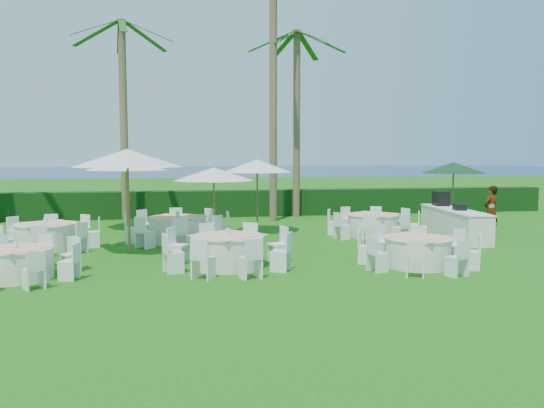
{
  "coord_description": "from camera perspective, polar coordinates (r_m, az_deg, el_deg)",
  "views": [
    {
      "loc": [
        -1.34,
        -12.41,
        2.71
      ],
      "look_at": [
        1.64,
        3.39,
        1.3
      ],
      "focal_mm": 35.0,
      "sensor_mm": 36.0,
      "label": 1
    }
  ],
  "objects": [
    {
      "name": "ocean",
      "position": [
        114.45,
        -10.02,
        3.57
      ],
      "size": [
        260.0,
        260.0,
        0.0
      ],
      "primitive_type": "plane",
      "color": "#07114A",
      "rests_on": "ground"
    },
    {
      "name": "palm_b",
      "position": [
        23.11,
        -15.69,
        9.59
      ],
      "size": [
        4.16,
        4.4,
        8.36
      ],
      "color": "brown",
      "rests_on": "ground"
    },
    {
      "name": "banquet_table_d",
      "position": [
        17.11,
        -23.13,
        -3.13
      ],
      "size": [
        3.08,
        3.08,
        0.93
      ],
      "color": "silver",
      "rests_on": "ground"
    },
    {
      "name": "banquet_table_a",
      "position": [
        13.19,
        -25.78,
        -5.7
      ],
      "size": [
        2.79,
        2.79,
        0.86
      ],
      "color": "silver",
      "rests_on": "ground"
    },
    {
      "name": "umbrella_b",
      "position": [
        16.73,
        -6.29,
        3.21
      ],
      "size": [
        2.53,
        2.53,
        2.4
      ],
      "color": "brown",
      "rests_on": "ground"
    },
    {
      "name": "umbrella_d",
      "position": [
        18.84,
        -1.6,
        4.12
      ],
      "size": [
        2.51,
        2.51,
        2.65
      ],
      "color": "brown",
      "rests_on": "ground"
    },
    {
      "name": "banquet_table_b",
      "position": [
        13.2,
        -4.77,
        -4.97
      ],
      "size": [
        3.18,
        3.18,
        0.97
      ],
      "color": "silver",
      "rests_on": "ground"
    },
    {
      "name": "umbrella_a",
      "position": [
        15.44,
        -15.29,
        4.77
      ],
      "size": [
        3.07,
        3.07,
        2.95
      ],
      "color": "brown",
      "rests_on": "ground"
    },
    {
      "name": "buffet_table",
      "position": [
        19.03,
        18.95,
        -1.86
      ],
      "size": [
        1.4,
        4.28,
        1.49
      ],
      "color": "silver",
      "rests_on": "ground"
    },
    {
      "name": "banquet_table_c",
      "position": [
        13.75,
        15.38,
        -4.88
      ],
      "size": [
        2.91,
        2.91,
        0.9
      ],
      "color": "silver",
      "rests_on": "ground"
    },
    {
      "name": "staff_person",
      "position": [
        20.32,
        22.5,
        -0.6
      ],
      "size": [
        0.73,
        0.61,
        1.72
      ],
      "primitive_type": "imported",
      "rotation": [
        0.0,
        0.0,
        3.52
      ],
      "color": "gray",
      "rests_on": "ground"
    },
    {
      "name": "banquet_table_f",
      "position": [
        18.62,
        10.79,
        -2.17
      ],
      "size": [
        3.05,
        3.05,
        0.94
      ],
      "color": "silver",
      "rests_on": "ground"
    },
    {
      "name": "palm_d",
      "position": [
        24.44,
        2.67,
        9.59
      ],
      "size": [
        4.39,
        4.19,
        8.43
      ],
      "color": "brown",
      "rests_on": "ground"
    },
    {
      "name": "umbrella_green",
      "position": [
        21.82,
        18.95,
        3.71
      ],
      "size": [
        2.54,
        2.54,
        2.54
      ],
      "color": "brown",
      "rests_on": "ground"
    },
    {
      "name": "banquet_table_e",
      "position": [
        17.33,
        -10.1,
        -2.61
      ],
      "size": [
        3.29,
        3.29,
        0.99
      ],
      "color": "silver",
      "rests_on": "ground"
    },
    {
      "name": "palm_c",
      "position": [
        22.87,
        0.14,
        14.16
      ],
      "size": [
        4.34,
        4.3,
        11.72
      ],
      "color": "brown",
      "rests_on": "ground"
    },
    {
      "name": "umbrella_c",
      "position": [
        20.56,
        -15.39,
        4.17
      ],
      "size": [
        2.99,
        2.99,
        2.71
      ],
      "color": "brown",
      "rests_on": "ground"
    },
    {
      "name": "hedge",
      "position": [
        24.54,
        -7.5,
        0.03
      ],
      "size": [
        34.0,
        1.0,
        1.2
      ],
      "primitive_type": "cube",
      "color": "black",
      "rests_on": "ground"
    },
    {
      "name": "ground",
      "position": [
        12.77,
        -4.44,
        -7.25
      ],
      "size": [
        120.0,
        120.0,
        0.0
      ],
      "primitive_type": "plane",
      "color": "#186210",
      "rests_on": "ground"
    }
  ]
}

